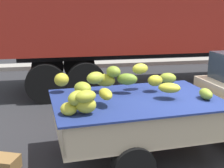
% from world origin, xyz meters
% --- Properties ---
extents(ground, '(220.00, 220.00, 0.00)m').
position_xyz_m(ground, '(0.00, 0.00, 0.00)').
color(ground, '#28282B').
extents(curb_strip, '(80.00, 0.80, 0.16)m').
position_xyz_m(curb_strip, '(0.00, 8.25, 0.08)').
color(curb_strip, gray).
rests_on(curb_strip, ground).
extents(semi_trailer, '(12.01, 2.71, 3.95)m').
position_xyz_m(semi_trailer, '(1.67, 4.66, 2.54)').
color(semi_trailer, maroon).
rests_on(semi_trailer, ground).
extents(produce_crate, '(0.62, 0.53, 0.23)m').
position_xyz_m(produce_crate, '(-3.60, 0.10, 0.12)').
color(produce_crate, olive).
rests_on(produce_crate, ground).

